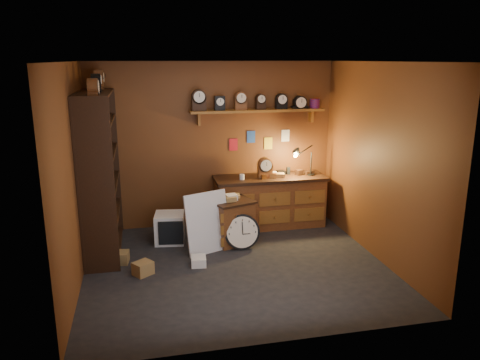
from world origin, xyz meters
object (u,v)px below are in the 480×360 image
object	(u,v)px
shelving_unit	(98,167)
workbench	(270,198)
low_cabinet	(232,220)
big_round_clock	(242,232)

from	to	relation	value
shelving_unit	workbench	size ratio (longest dim) A/B	1.40
low_cabinet	big_round_clock	distance (m)	0.30
low_cabinet	workbench	bearing A→B (deg)	19.89
workbench	shelving_unit	bearing A→B (deg)	-169.52
low_cabinet	big_round_clock	bearing A→B (deg)	-89.62
shelving_unit	big_round_clock	world-z (taller)	shelving_unit
shelving_unit	low_cabinet	size ratio (longest dim) A/B	3.37
shelving_unit	workbench	xyz separation A→B (m)	(2.67, 0.49, -0.78)
shelving_unit	big_round_clock	size ratio (longest dim) A/B	4.86
shelving_unit	workbench	world-z (taller)	shelving_unit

